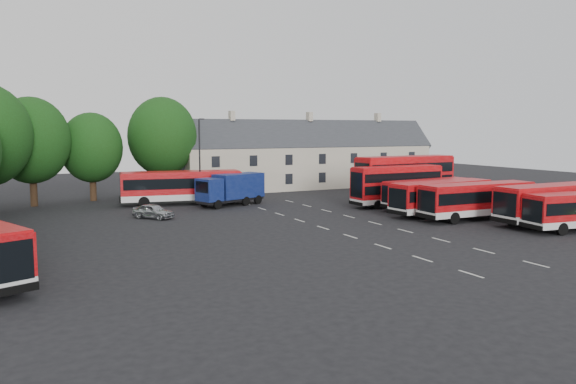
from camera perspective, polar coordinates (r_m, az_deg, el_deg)
name	(u,v)px	position (r m, az deg, el deg)	size (l,w,h in m)	color
ground	(336,232)	(42.98, 4.90, -4.06)	(140.00, 140.00, 0.00)	black
lane_markings	(350,225)	(45.96, 6.27, -3.38)	(5.15, 33.80, 0.01)	beige
treeline	(25,142)	(55.48, -25.18, 4.65)	(29.92, 32.59, 12.01)	black
terrace_houses	(309,159)	(75.37, 2.18, 3.40)	(35.70, 7.13, 10.06)	beige
bus_row_b	(555,200)	(51.22, 25.53, -0.76)	(11.56, 2.76, 3.26)	silver
bus_row_c	(477,198)	(51.19, 18.69, -0.55)	(11.18, 2.78, 3.15)	silver
bus_row_d	(442,195)	(53.00, 15.35, -0.27)	(11.03, 3.52, 3.07)	silver
bus_row_e	(428,191)	(56.62, 14.02, 0.06)	(10.35, 3.37, 2.87)	silver
bus_dd_south	(397,183)	(58.00, 11.00, 0.87)	(9.99, 2.54, 4.08)	silver
bus_dd_north	(405,176)	(62.28, 11.82, 1.65)	(12.07, 3.61, 4.88)	silver
bus_north	(182,185)	(59.19, -10.76, 0.75)	(12.49, 4.61, 3.45)	silver
box_truck	(232,188)	(57.64, -5.75, 0.42)	(7.74, 4.69, 3.23)	black
silver_car	(153,211)	(50.49, -13.53, -1.90)	(1.54, 3.82, 1.30)	#AAADB2
lamppost	(200,159)	(58.25, -8.94, 3.33)	(0.62, 0.33, 8.89)	black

